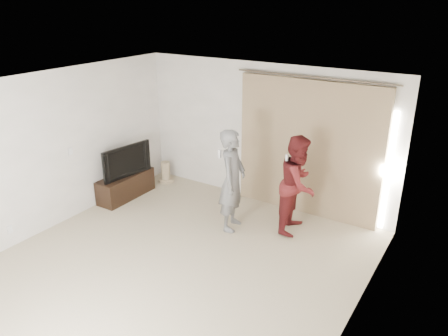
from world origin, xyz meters
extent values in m
plane|color=#C2B191|center=(0.00, 0.00, 0.00)|extent=(5.50, 5.50, 0.00)
cube|color=white|center=(0.00, 2.75, 1.30)|extent=(5.00, 0.04, 2.60)
cube|color=white|center=(-2.50, 0.00, 1.30)|extent=(0.04, 5.50, 2.60)
cube|color=white|center=(-2.48, 0.40, 1.20)|extent=(0.02, 0.08, 0.12)
cube|color=white|center=(-2.48, -0.90, 0.30)|extent=(0.02, 0.08, 0.12)
cube|color=silver|center=(0.00, 0.00, 2.60)|extent=(5.00, 5.50, 0.01)
cube|color=#A08262|center=(0.90, 2.68, 1.20)|extent=(2.60, 0.10, 2.40)
cylinder|color=brown|center=(0.90, 2.68, 2.44)|extent=(2.80, 0.03, 0.03)
cube|color=white|center=(2.26, 2.72, 1.05)|extent=(0.08, 0.04, 2.00)
cube|color=black|center=(-2.27, 1.40, 0.23)|extent=(0.42, 1.20, 0.46)
imported|color=black|center=(-2.27, 1.40, 0.77)|extent=(0.30, 1.07, 0.61)
cylinder|color=tan|center=(-2.10, 2.40, 0.03)|extent=(0.33, 0.33, 0.05)
cylinder|color=tan|center=(-2.10, 2.40, 0.25)|extent=(0.18, 0.18, 0.38)
imported|color=slate|center=(0.10, 1.48, 0.86)|extent=(0.55, 0.71, 1.72)
cube|color=white|center=(-0.08, 1.38, 1.32)|extent=(0.04, 0.04, 0.14)
cube|color=white|center=(-0.08, 1.60, 1.21)|extent=(0.05, 0.05, 0.09)
imported|color=maroon|center=(1.04, 2.00, 0.82)|extent=(0.70, 0.85, 1.64)
cube|color=white|center=(0.86, 1.90, 1.26)|extent=(0.04, 0.04, 0.14)
cube|color=white|center=(0.86, 2.12, 1.15)|extent=(0.05, 0.05, 0.09)
camera|label=1|loc=(3.49, -4.13, 3.68)|focal=35.00mm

